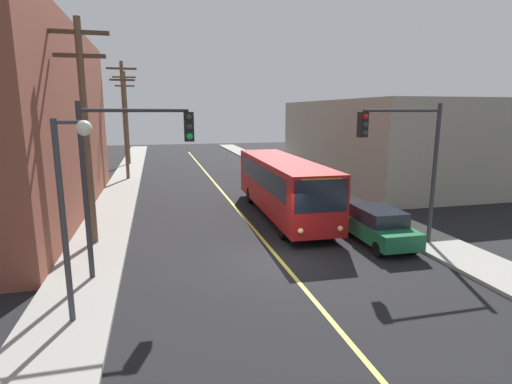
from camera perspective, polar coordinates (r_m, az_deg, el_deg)
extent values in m
plane|color=black|center=(16.08, 3.65, -9.88)|extent=(120.00, 120.00, 0.00)
cube|color=gray|center=(25.09, -19.68, -2.56)|extent=(2.50, 90.00, 0.15)
cube|color=gray|center=(27.61, 11.78, -0.90)|extent=(2.50, 90.00, 0.15)
cube|color=#D8CC4C|center=(30.20, -4.95, 0.21)|extent=(0.16, 60.00, 0.01)
cube|color=black|center=(25.09, -22.81, 0.78)|extent=(0.06, 14.88, 1.30)
cube|color=black|center=(24.75, -23.38, 8.08)|extent=(0.06, 14.88, 1.30)
cube|color=black|center=(24.82, -23.98, 15.45)|extent=(0.06, 14.88, 1.30)
cube|color=gray|center=(36.00, 18.24, 6.83)|extent=(12.00, 19.31, 6.67)
cube|color=black|center=(33.41, 9.33, 3.95)|extent=(0.06, 13.52, 1.30)
cube|color=black|center=(33.15, 9.51, 9.44)|extent=(0.06, 13.52, 1.30)
cube|color=maroon|center=(22.66, 3.70, 1.18)|extent=(2.90, 12.07, 2.75)
cube|color=black|center=(17.00, 9.25, -0.57)|extent=(2.35, 0.15, 1.40)
cube|color=black|center=(28.30, 0.39, 4.52)|extent=(2.30, 0.15, 1.10)
cube|color=black|center=(22.26, 0.61, 2.39)|extent=(0.36, 10.20, 1.10)
cube|color=black|center=(22.95, 6.74, 2.58)|extent=(0.36, 10.20, 1.10)
cube|color=orange|center=(16.89, 9.31, 1.43)|extent=(1.79, 0.11, 0.30)
sphere|color=#F9D872|center=(17.02, 6.34, -5.52)|extent=(0.24, 0.24, 0.24)
sphere|color=#F9D872|center=(17.65, 11.86, -5.08)|extent=(0.24, 0.24, 0.24)
cylinder|color=black|center=(18.73, 3.86, -5.17)|extent=(0.33, 1.01, 1.00)
cylinder|color=black|center=(19.45, 10.26, -4.70)|extent=(0.33, 1.01, 1.00)
cylinder|color=black|center=(25.99, -0.84, -0.46)|extent=(0.33, 1.01, 1.00)
cylinder|color=black|center=(26.52, 3.93, -0.25)|extent=(0.33, 1.01, 1.00)
cube|color=#196038|center=(18.75, 16.84, -5.09)|extent=(1.90, 4.44, 0.70)
cube|color=black|center=(18.58, 16.96, -3.16)|extent=(1.68, 2.50, 0.60)
cylinder|color=black|center=(17.23, 16.88, -7.76)|extent=(0.23, 0.64, 0.64)
cylinder|color=black|center=(18.05, 21.35, -7.19)|extent=(0.23, 0.64, 0.64)
cylinder|color=black|center=(19.76, 12.63, -5.09)|extent=(0.23, 0.64, 0.64)
cylinder|color=black|center=(20.48, 16.70, -4.71)|extent=(0.23, 0.64, 0.64)
cylinder|color=brown|center=(18.45, -22.91, 7.42)|extent=(0.28, 0.28, 9.38)
cube|color=#4C3D2D|center=(18.68, -23.93, 20.00)|extent=(2.40, 0.16, 0.16)
cube|color=#4C3D2D|center=(18.56, -23.70, 17.27)|extent=(2.00, 0.16, 0.16)
cylinder|color=brown|center=(35.98, -18.10, 9.51)|extent=(0.28, 0.28, 9.71)
cube|color=#4C3D2D|center=(36.14, -18.53, 16.25)|extent=(2.40, 0.16, 0.16)
cube|color=#4C3D2D|center=(36.06, -18.44, 14.83)|extent=(2.00, 0.16, 0.16)
cylinder|color=brown|center=(46.36, -17.84, 9.89)|extent=(0.28, 0.28, 9.83)
cube|color=#4C3D2D|center=(46.49, -18.18, 15.20)|extent=(2.40, 0.16, 0.16)
cube|color=#4C3D2D|center=(46.43, -18.11, 14.10)|extent=(2.00, 0.16, 0.16)
cylinder|color=#2D2D33|center=(14.60, -23.02, -0.09)|extent=(0.18, 0.18, 6.00)
cylinder|color=#2D2D33|center=(14.17, -16.76, 11.01)|extent=(3.50, 0.12, 0.12)
cube|color=black|center=(14.21, -9.48, 9.11)|extent=(0.32, 0.36, 1.00)
sphere|color=#2D2D2D|center=(14.01, -9.46, 10.39)|extent=(0.22, 0.22, 0.22)
sphere|color=#2D2D2D|center=(14.02, -9.42, 9.08)|extent=(0.22, 0.22, 0.22)
sphere|color=green|center=(14.04, -9.37, 7.78)|extent=(0.22, 0.22, 0.22)
cylinder|color=#2D2D33|center=(18.89, 23.91, 2.25)|extent=(0.18, 0.18, 6.00)
cylinder|color=#2D2D33|center=(17.67, 20.04, 10.78)|extent=(3.50, 0.12, 0.12)
cube|color=black|center=(16.77, 14.88, 9.21)|extent=(0.32, 0.36, 1.00)
sphere|color=red|center=(16.60, 15.25, 10.28)|extent=(0.22, 0.22, 0.22)
sphere|color=#2D2D2D|center=(16.61, 15.20, 9.17)|extent=(0.22, 0.22, 0.22)
sphere|color=#2D2D2D|center=(16.62, 15.14, 8.07)|extent=(0.22, 0.22, 0.22)
cylinder|color=#38383D|center=(11.78, -25.61, -4.13)|extent=(0.16, 0.16, 5.50)
cylinder|color=#38383D|center=(11.35, -25.01, 8.95)|extent=(0.70, 0.10, 0.10)
sphere|color=#EAE5C6|center=(11.29, -23.19, 8.33)|extent=(0.40, 0.40, 0.40)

